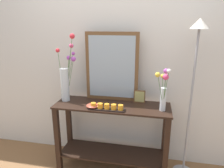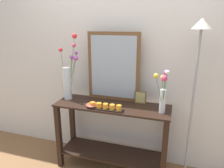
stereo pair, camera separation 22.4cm
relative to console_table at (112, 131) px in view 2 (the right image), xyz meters
name	(u,v)px [view 2 (the right image)]	position (x,y,z in m)	size (l,w,h in m)	color
ground_plane	(112,167)	(0.00, 0.00, -0.50)	(7.00, 6.00, 0.02)	brown
wall_back	(120,54)	(0.00, 0.33, 0.86)	(6.40, 0.08, 2.70)	silver
console_table	(112,131)	(0.00, 0.00, 0.00)	(1.30, 0.42, 0.82)	black
mirror_leaning	(113,67)	(-0.04, 0.18, 0.73)	(0.62, 0.03, 0.80)	brown
tall_vase_left	(68,77)	(-0.56, 0.04, 0.60)	(0.21, 0.19, 0.78)	silver
vase_right	(163,91)	(0.55, -0.05, 0.56)	(0.15, 0.19, 0.47)	silver
candle_tray	(106,107)	(-0.03, -0.14, 0.36)	(0.39, 0.09, 0.07)	black
picture_frame_small	(140,97)	(0.30, 0.14, 0.40)	(0.13, 0.01, 0.15)	brown
decorative_bowl	(92,105)	(-0.19, -0.12, 0.35)	(0.15, 0.15, 0.04)	#B24C38
floor_lamp	(196,78)	(0.85, 0.06, 0.69)	(0.24, 0.24, 1.75)	#9E9EA3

